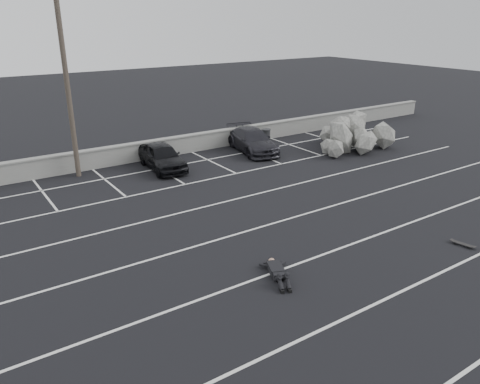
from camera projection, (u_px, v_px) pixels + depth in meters
ground at (287, 268)px, 15.24m from camera, size 120.00×120.00×0.00m
seawall at (127, 153)px, 25.90m from camera, size 50.00×0.45×1.06m
stall_lines at (215, 222)px, 18.62m from camera, size 36.00×20.05×0.01m
car_left at (162, 156)px, 24.83m from camera, size 1.96×4.19×1.39m
car_right at (253, 140)px, 28.03m from camera, size 2.80×4.94×1.35m
utility_pole at (67, 83)px, 22.29m from camera, size 1.24×0.25×9.30m
trash_bin at (266, 136)px, 29.79m from camera, size 0.76×0.76×0.94m
riprap_pile at (353, 138)px, 28.97m from camera, size 5.90×4.61×1.53m
person at (276, 266)px, 14.90m from camera, size 2.64×3.05×0.48m
skateboard at (463, 244)px, 16.68m from camera, size 0.32×0.75×0.09m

